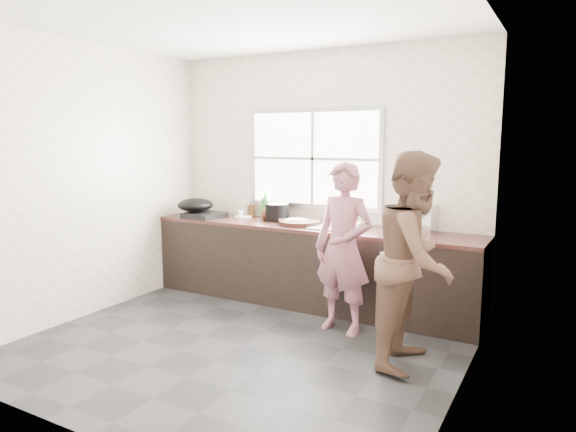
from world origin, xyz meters
The scene contains 30 objects.
floor centered at (0.00, 0.00, -0.01)m, with size 3.60×3.20×0.01m, color #29292B.
ceiling centered at (0.00, 0.00, 2.71)m, with size 3.60×3.20×0.01m, color silver.
wall_back centered at (0.00, 1.60, 1.35)m, with size 3.60×0.01×2.70m, color beige.
wall_left centered at (-1.80, 0.00, 1.35)m, with size 0.01×3.20×2.70m, color beige.
wall_right centered at (1.80, 0.00, 1.35)m, with size 0.01×3.20×2.70m, color beige.
wall_front centered at (0.00, -1.60, 1.35)m, with size 3.60×0.01×2.70m, color beige.
cabinet centered at (0.00, 1.29, 0.41)m, with size 3.60×0.62×0.82m, color black.
countertop centered at (0.00, 1.29, 0.84)m, with size 3.60×0.64×0.04m, color #361B16.
sink centered at (0.35, 1.29, 0.86)m, with size 0.55×0.45×0.02m, color silver.
faucet centered at (0.35, 1.49, 1.01)m, with size 0.02×0.02×0.30m, color silver.
window_frame centered at (-0.10, 1.59, 1.55)m, with size 1.60×0.05×1.10m, color #9EA0A5.
window_glazing centered at (-0.10, 1.57, 1.55)m, with size 1.50×0.01×1.00m, color white.
woman centered at (0.63, 0.74, 0.73)m, with size 0.53×0.35×1.46m, color #A76475.
person_side centered at (1.39, 0.37, 0.84)m, with size 0.82×0.63×1.68m, color brown.
cutting_board centered at (-0.11, 1.28, 0.88)m, with size 0.45×0.45×0.04m, color black.
cleaver centered at (-0.31, 1.34, 0.90)m, with size 0.19×0.09×0.01m, color #A4A6AA.
bowl_mince centered at (-0.14, 1.28, 0.89)m, with size 0.22×0.22×0.06m, color white.
bowl_crabs centered at (0.46, 1.29, 0.89)m, with size 0.18×0.18×0.06m, color white.
bowl_held centered at (0.44, 1.08, 0.89)m, with size 0.18×0.18×0.06m, color white.
black_pot centered at (-0.46, 1.40, 0.96)m, with size 0.26×0.26×0.19m, color black.
plate_food centered at (-0.92, 1.40, 0.87)m, with size 0.20×0.20×0.02m, color silver.
bottle_green centered at (-0.68, 1.52, 1.02)m, with size 0.12×0.12×0.32m, color #277928.
bottle_brown_tall centered at (-0.88, 1.52, 0.94)m, with size 0.08×0.08×0.17m, color #402510.
bottle_brown_short centered at (-0.57, 1.39, 0.95)m, with size 0.14×0.14×0.18m, color #4D2213.
glass_jar centered at (-0.92, 1.35, 0.90)m, with size 0.06×0.06×0.09m, color white.
burner centered at (-1.31, 1.18, 0.89)m, with size 0.40×0.40×0.06m, color black.
wok centered at (-1.45, 1.19, 1.00)m, with size 0.42×0.42×0.16m, color black.
dish_rack centered at (1.09, 1.52, 0.99)m, with size 0.35×0.25×0.27m, color #B9BBC0.
pot_lid_left centered at (-1.25, 1.34, 0.87)m, with size 0.25×0.25×0.01m, color silver.
pot_lid_right centered at (-1.00, 1.52, 0.87)m, with size 0.24×0.24×0.01m, color #A5A7AC.
Camera 1 is at (2.41, -3.49, 1.76)m, focal length 32.00 mm.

